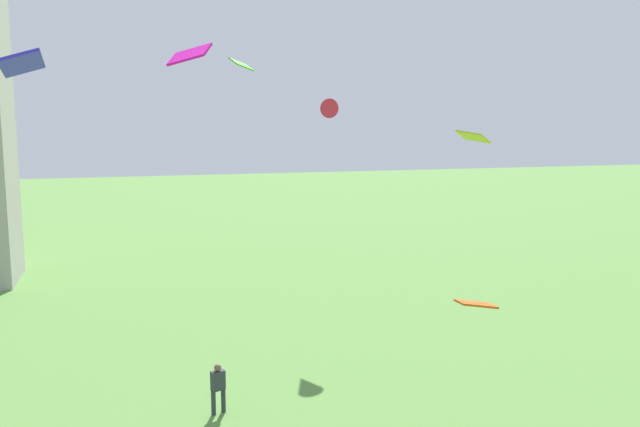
{
  "coord_description": "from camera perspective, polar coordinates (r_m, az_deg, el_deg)",
  "views": [
    {
      "loc": [
        -4.96,
        -3.19,
        10.31
      ],
      "look_at": [
        0.24,
        14.46,
        7.66
      ],
      "focal_mm": 36.9,
      "sensor_mm": 36.0,
      "label": 1
    }
  ],
  "objects": [
    {
      "name": "person_1",
      "position": [
        24.12,
        -8.83,
        -14.53
      ],
      "size": [
        0.54,
        0.43,
        1.81
      ],
      "rotation": [
        0.0,
        0.0,
        0.39
      ],
      "color": "#2D3338",
      "rests_on": "ground_plane"
    },
    {
      "name": "kite_flying_7",
      "position": [
        22.23,
        -11.24,
        13.38
      ],
      "size": [
        1.51,
        1.49,
        0.8
      ],
      "rotation": [
        0.0,
        0.0,
        5.7
      ],
      "color": "#E60BAF"
    },
    {
      "name": "kite_flying_6",
      "position": [
        17.44,
        -24.44,
        11.76
      ],
      "size": [
        0.99,
        1.47,
        0.64
      ],
      "rotation": [
        0.0,
        0.0,
        4.74
      ],
      "color": "#3126CE"
    },
    {
      "name": "kite_flying_5",
      "position": [
        35.15,
        0.45,
        9.13
      ],
      "size": [
        1.04,
        1.47,
        1.06
      ],
      "rotation": [
        0.0,
        0.0,
        3.16
      ],
      "color": "red"
    },
    {
      "name": "kite_flying_3",
      "position": [
        25.21,
        -6.83,
        12.72
      ],
      "size": [
        0.96,
        0.93,
        0.51
      ],
      "rotation": [
        0.0,
        0.0,
        0.52
      ],
      "color": "#28BB05"
    },
    {
      "name": "kite_flying_2",
      "position": [
        26.94,
        13.12,
        6.51
      ],
      "size": [
        1.23,
        1.46,
        0.55
      ],
      "rotation": [
        0.0,
        0.0,
        5.16
      ],
      "color": "gold"
    },
    {
      "name": "kite_flying_0",
      "position": [
        23.62,
        13.38,
        -7.64
      ],
      "size": [
        1.4,
        1.07,
        0.33
      ],
      "rotation": [
        0.0,
        0.0,
        6.15
      ],
      "color": "#CC4808"
    }
  ]
}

